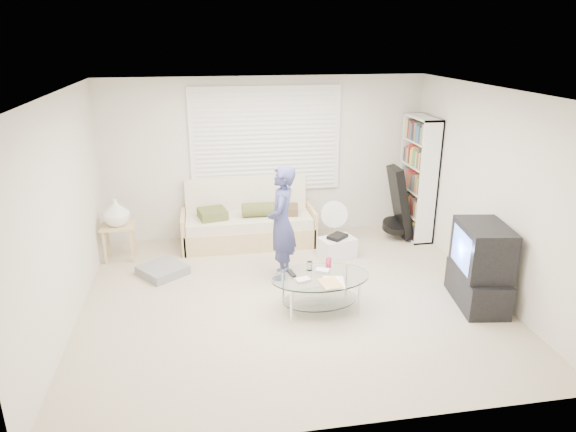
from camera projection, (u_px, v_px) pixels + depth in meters
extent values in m
plane|color=tan|center=(290.00, 298.00, 6.35)|extent=(5.00, 5.00, 0.00)
cube|color=beige|center=(266.00, 158.00, 8.02)|extent=(5.00, 0.02, 2.50)
cube|color=beige|center=(342.00, 293.00, 3.84)|extent=(5.00, 0.02, 2.50)
cube|color=beige|center=(63.00, 214.00, 5.54)|extent=(0.02, 4.50, 2.50)
cube|color=beige|center=(490.00, 191.00, 6.33)|extent=(0.02, 4.50, 2.50)
cube|color=white|center=(291.00, 92.00, 5.51)|extent=(5.00, 4.50, 0.02)
cube|color=white|center=(266.00, 140.00, 7.89)|extent=(2.32, 0.06, 1.62)
cube|color=black|center=(266.00, 140.00, 7.88)|extent=(2.20, 0.01, 1.50)
cube|color=silver|center=(266.00, 140.00, 7.86)|extent=(2.16, 0.04, 1.50)
cube|color=silver|center=(266.00, 140.00, 7.87)|extent=(2.32, 0.08, 1.62)
cube|color=tan|center=(249.00, 234.00, 7.94)|extent=(1.96, 0.79, 0.31)
cube|color=beige|center=(249.00, 220.00, 7.85)|extent=(1.88, 0.73, 0.16)
cube|color=beige|center=(246.00, 196.00, 8.06)|extent=(1.88, 0.22, 0.60)
cube|color=tan|center=(184.00, 231.00, 7.75)|extent=(0.06, 0.79, 0.55)
cube|color=tan|center=(311.00, 223.00, 8.06)|extent=(0.06, 0.79, 0.55)
cube|color=#45532B|center=(213.00, 214.00, 7.68)|extent=(0.47, 0.47, 0.14)
cylinder|color=#45532B|center=(258.00, 209.00, 7.75)|extent=(0.49, 0.22, 0.22)
cube|color=#4E3C27|center=(286.00, 210.00, 7.89)|extent=(0.41, 0.41, 0.12)
cube|color=slate|center=(163.00, 270.00, 6.96)|extent=(0.76, 0.76, 0.12)
cube|color=tan|center=(118.00, 226.00, 7.28)|extent=(0.46, 0.37, 0.04)
cube|color=tan|center=(105.00, 248.00, 7.21)|extent=(0.04, 0.04, 0.50)
cube|color=tan|center=(132.00, 246.00, 7.27)|extent=(0.04, 0.04, 0.50)
cube|color=tan|center=(108.00, 240.00, 7.46)|extent=(0.04, 0.04, 0.50)
cube|color=tan|center=(134.00, 239.00, 7.52)|extent=(0.04, 0.04, 0.50)
imported|color=white|center=(116.00, 212.00, 7.21)|extent=(0.37, 0.37, 0.39)
cube|color=white|center=(418.00, 178.00, 8.01)|extent=(0.30, 0.81, 1.92)
cube|color=black|center=(400.00, 203.00, 7.99)|extent=(0.38, 0.42, 1.15)
cylinder|color=black|center=(396.00, 226.00, 8.11)|extent=(0.42, 0.43, 0.20)
cylinder|color=white|center=(332.00, 242.00, 8.01)|extent=(0.28, 0.28, 0.03)
cylinder|color=white|center=(333.00, 231.00, 7.95)|extent=(0.04, 0.04, 0.36)
cylinder|color=white|center=(333.00, 214.00, 7.86)|extent=(0.43, 0.19, 0.42)
cylinder|color=white|center=(333.00, 214.00, 7.86)|extent=(0.12, 0.08, 0.11)
cube|color=white|center=(337.00, 248.00, 7.47)|extent=(0.57, 0.47, 0.30)
cube|color=black|center=(337.00, 237.00, 7.41)|extent=(0.34, 0.33, 0.05)
cube|color=black|center=(477.00, 288.00, 6.17)|extent=(0.62, 0.99, 0.41)
cube|color=black|center=(483.00, 249.00, 6.00)|extent=(0.62, 0.84, 0.59)
cube|color=#5C7FE0|center=(462.00, 249.00, 6.00)|extent=(0.11, 0.59, 0.45)
ellipsoid|color=silver|center=(321.00, 277.00, 5.95)|extent=(1.19, 0.79, 0.02)
ellipsoid|color=silver|center=(320.00, 300.00, 6.05)|extent=(0.91, 0.60, 0.01)
cylinder|color=silver|center=(291.00, 307.00, 5.73)|extent=(0.03, 0.03, 0.40)
cylinder|color=silver|center=(359.00, 300.00, 5.89)|extent=(0.03, 0.03, 0.40)
cylinder|color=silver|center=(283.00, 288.00, 6.16)|extent=(0.03, 0.03, 0.40)
cylinder|color=silver|center=(346.00, 282.00, 6.32)|extent=(0.03, 0.03, 0.40)
cube|color=white|center=(303.00, 280.00, 5.82)|extent=(0.18, 0.15, 0.04)
cube|color=white|center=(322.00, 271.00, 6.05)|extent=(0.19, 0.17, 0.04)
cylinder|color=silver|center=(309.00, 266.00, 6.09)|extent=(0.07, 0.07, 0.11)
cylinder|color=#DA3764|center=(329.00, 263.00, 6.15)|extent=(0.07, 0.07, 0.12)
cube|color=black|center=(292.00, 273.00, 6.00)|extent=(0.08, 0.19, 0.02)
cube|color=white|center=(334.00, 282.00, 5.79)|extent=(0.28, 0.35, 0.01)
cube|color=tan|center=(330.00, 283.00, 5.76)|extent=(0.25, 0.31, 0.01)
imported|color=navy|center=(282.00, 223.00, 6.66)|extent=(0.51, 0.64, 1.53)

